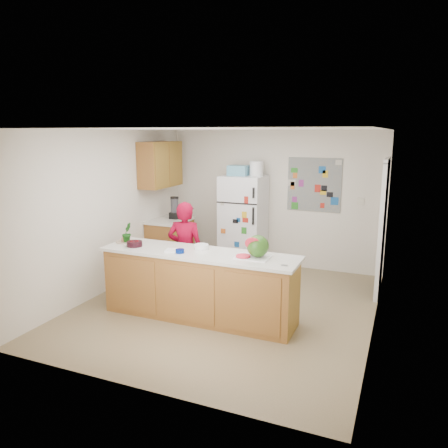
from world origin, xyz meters
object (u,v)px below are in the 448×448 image
at_px(refrigerator, 243,222).
at_px(person, 185,251).
at_px(cherry_bowl, 135,244).
at_px(watermelon, 258,246).

distance_m(refrigerator, person, 1.85).
bearing_deg(person, refrigerator, -107.43).
xyz_separation_m(person, cherry_bowl, (-0.45, -0.63, 0.22)).
bearing_deg(person, watermelon, 148.22).
distance_m(refrigerator, cherry_bowl, 2.56).
bearing_deg(cherry_bowl, person, 54.41).
xyz_separation_m(refrigerator, person, (-0.24, -1.83, -0.11)).
relative_size(watermelon, cherry_bowl, 1.32).
bearing_deg(refrigerator, cherry_bowl, -105.69).
bearing_deg(cherry_bowl, watermelon, 3.86).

